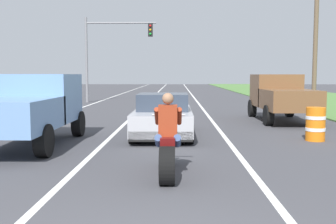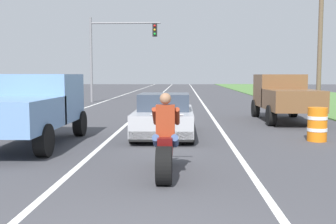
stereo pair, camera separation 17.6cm
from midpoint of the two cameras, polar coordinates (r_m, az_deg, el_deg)
The scene contains 10 objects.
lane_stripe_left_solid at distance 24.36m, azimuth -11.51°, elevation 0.61°, with size 0.14×120.00×0.01m, color white.
lane_stripe_right_solid at distance 23.72m, azimuth 5.65°, elevation 0.56°, with size 0.14×120.00×0.01m, color white.
lane_stripe_centre_dashed at distance 23.77m, azimuth -3.05°, elevation 0.59°, with size 0.14×120.00×0.01m, color white.
motorcycle_with_rider at distance 7.72m, azimuth 0.29°, elevation -4.89°, with size 0.70×2.21×1.62m.
sports_car_silver at distance 12.87m, azimuth -0.13°, elevation -0.62°, with size 1.84×4.30×1.37m.
pickup_truck_left_lane_light_blue at distance 11.72m, azimuth -18.34°, elevation 0.87°, with size 2.02×4.80×1.98m.
pickup_truck_right_shoulder_brown at distance 17.61m, azimuth 16.46°, elevation 2.32°, with size 2.02×4.80×1.98m.
traffic_light_mast_near at distance 28.98m, azimuth -7.67°, elevation 9.36°, with size 5.05×0.34×6.00m.
utility_pole_roadside at distance 23.11m, azimuth 21.06°, elevation 9.66°, with size 0.24×0.24×7.70m, color brown.
construction_barrel_nearest at distance 12.65m, azimuth 20.87°, elevation -1.64°, with size 0.58×0.58×1.00m.
Camera 2 is at (0.44, -3.59, 1.96)m, focal length 42.78 mm.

